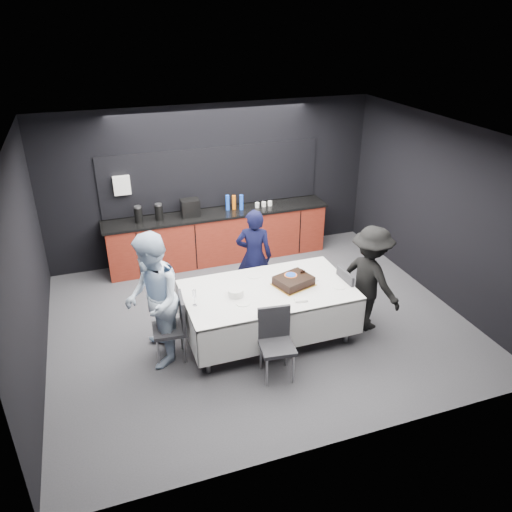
{
  "coord_description": "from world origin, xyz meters",
  "views": [
    {
      "loc": [
        -2.09,
        -5.94,
        4.26
      ],
      "look_at": [
        0.0,
        0.1,
        1.05
      ],
      "focal_mm": 35.0,
      "sensor_mm": 36.0,
      "label": 1
    }
  ],
  "objects": [
    {
      "name": "plate_stack",
      "position": [
        -0.47,
        -0.43,
        0.83
      ],
      "size": [
        0.21,
        0.21,
        0.1
      ],
      "primitive_type": "cylinder",
      "color": "white",
      "rests_on": "party_table"
    },
    {
      "name": "ground",
      "position": [
        0.0,
        0.0,
        0.0
      ],
      "size": [
        6.0,
        6.0,
        0.0
      ],
      "primitive_type": "plane",
      "color": "#434348",
      "rests_on": "ground"
    },
    {
      "name": "person_right",
      "position": [
        1.46,
        -0.63,
        0.79
      ],
      "size": [
        0.89,
        1.16,
        1.58
      ],
      "primitive_type": "imported",
      "rotation": [
        0.0,
        0.0,
        1.9
      ],
      "color": "black",
      "rests_on": "ground"
    },
    {
      "name": "fork_pile",
      "position": [
        0.31,
        -0.83,
        0.79
      ],
      "size": [
        0.19,
        0.13,
        0.03
      ],
      "primitive_type": "cube",
      "rotation": [
        0.0,
        0.0,
        -0.18
      ],
      "color": "white",
      "rests_on": "party_table"
    },
    {
      "name": "cake_assembly",
      "position": [
        0.38,
        -0.41,
        0.84
      ],
      "size": [
        0.62,
        0.55,
        0.16
      ],
      "color": "gold",
      "rests_on": "party_table"
    },
    {
      "name": "loose_plate_right_b",
      "position": [
        0.95,
        -0.67,
        0.78
      ],
      "size": [
        0.18,
        0.18,
        0.01
      ],
      "primitive_type": "cylinder",
      "color": "white",
      "rests_on": "party_table"
    },
    {
      "name": "loose_plate_right_a",
      "position": [
        0.71,
        -0.33,
        0.78
      ],
      "size": [
        0.19,
        0.19,
        0.01
      ],
      "primitive_type": "cylinder",
      "color": "white",
      "rests_on": "party_table"
    },
    {
      "name": "loose_plate_near",
      "position": [
        -0.44,
        -0.64,
        0.78
      ],
      "size": [
        0.2,
        0.2,
        0.01
      ],
      "primitive_type": "cylinder",
      "color": "white",
      "rests_on": "party_table"
    },
    {
      "name": "chair_right",
      "position": [
        1.22,
        -0.53,
        0.53
      ],
      "size": [
        0.44,
        0.44,
        0.92
      ],
      "color": "#2A2A2F",
      "rests_on": "ground"
    },
    {
      "name": "champagne_flute",
      "position": [
        -1.04,
        -0.48,
        0.94
      ],
      "size": [
        0.06,
        0.06,
        0.22
      ],
      "color": "white",
      "rests_on": "party_table"
    },
    {
      "name": "loose_plate_far",
      "position": [
        -0.06,
        0.02,
        0.78
      ],
      "size": [
        0.21,
        0.21,
        0.01
      ],
      "primitive_type": "cylinder",
      "color": "white",
      "rests_on": "party_table"
    },
    {
      "name": "chair_near",
      "position": [
        -0.18,
        -1.17,
        0.53
      ],
      "size": [
        0.47,
        0.47,
        0.92
      ],
      "color": "#2A2A2F",
      "rests_on": "ground"
    },
    {
      "name": "person_left",
      "position": [
        -1.57,
        -0.41,
        0.91
      ],
      "size": [
        0.75,
        0.93,
        1.82
      ],
      "primitive_type": "imported",
      "rotation": [
        0.0,
        0.0,
        -1.64
      ],
      "color": "silver",
      "rests_on": "ground"
    },
    {
      "name": "party_table",
      "position": [
        0.0,
        -0.4,
        0.64
      ],
      "size": [
        2.32,
        1.32,
        0.78
      ],
      "color": "#99999E",
      "rests_on": "ground"
    },
    {
      "name": "person_center",
      "position": [
        0.15,
        0.62,
        0.78
      ],
      "size": [
        0.66,
        0.55,
        1.55
      ],
      "primitive_type": "imported",
      "rotation": [
        0.0,
        0.0,
        2.77
      ],
      "color": "black",
      "rests_on": "ground"
    },
    {
      "name": "kitchenette",
      "position": [
        -0.02,
        2.22,
        0.54
      ],
      "size": [
        4.1,
        0.64,
        2.05
      ],
      "color": "maroon",
      "rests_on": "ground"
    },
    {
      "name": "chair_left",
      "position": [
        -1.32,
        -0.44,
        0.53
      ],
      "size": [
        0.45,
        0.45,
        0.92
      ],
      "color": "#2A2A2F",
      "rests_on": "ground"
    },
    {
      "name": "room_shell",
      "position": [
        0.0,
        0.0,
        1.86
      ],
      "size": [
        6.04,
        5.04,
        2.82
      ],
      "color": "white",
      "rests_on": "ground"
    }
  ]
}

